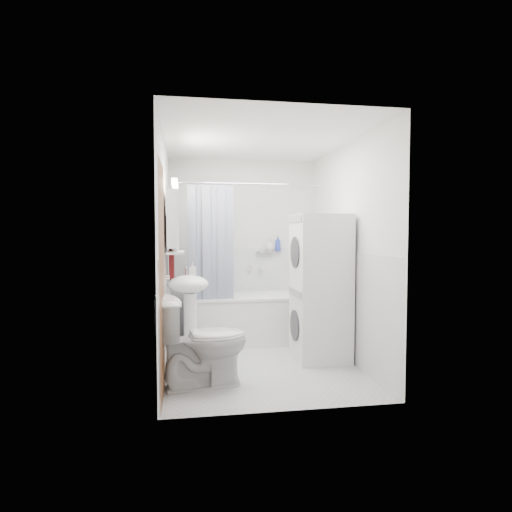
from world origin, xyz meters
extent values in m
plane|color=silver|center=(0.00, 0.00, 0.00)|extent=(2.60, 2.60, 0.00)
plane|color=silver|center=(0.00, 1.30, 1.20)|extent=(2.00, 0.00, 2.00)
plane|color=silver|center=(0.00, -1.30, 1.20)|extent=(2.00, 0.00, 2.00)
plane|color=silver|center=(-1.00, 0.00, 1.20)|extent=(0.00, 2.60, 2.60)
plane|color=silver|center=(1.00, 0.00, 1.20)|extent=(0.00, 2.60, 2.60)
plane|color=white|center=(0.00, 0.00, 2.40)|extent=(2.60, 2.60, 0.00)
plane|color=white|center=(0.00, 1.29, 0.60)|extent=(1.98, 0.00, 1.98)
plane|color=white|center=(-0.99, 0.00, 0.60)|extent=(0.00, 2.58, 2.58)
plane|color=white|center=(0.99, 0.00, 0.60)|extent=(0.00, 2.58, 2.58)
plane|color=brown|center=(-0.98, -0.88, 1.00)|extent=(0.00, 2.00, 2.00)
cylinder|color=silver|center=(-0.95, -0.55, 1.00)|extent=(0.04, 0.04, 0.04)
cube|color=white|center=(0.03, 0.92, 0.29)|extent=(1.58, 0.74, 0.58)
cube|color=white|center=(0.03, 0.92, 0.59)|extent=(1.60, 0.76, 0.03)
cube|color=silver|center=(0.03, 0.92, 0.48)|extent=(1.40, 0.56, 0.20)
cylinder|color=silver|center=(0.23, 1.25, 0.93)|extent=(0.04, 0.12, 0.04)
cylinder|color=silver|center=(0.03, 0.60, 2.00)|extent=(1.78, 0.02, 0.02)
cube|color=#132045|center=(-0.71, 0.60, 1.25)|extent=(0.10, 0.02, 1.45)
cube|color=#132045|center=(-0.62, 0.60, 1.25)|extent=(0.10, 0.02, 1.45)
cube|color=#132045|center=(-0.53, 0.60, 1.25)|extent=(0.10, 0.02, 1.45)
cube|color=#132045|center=(-0.44, 0.60, 1.25)|extent=(0.10, 0.02, 1.45)
cube|color=#132045|center=(-0.35, 0.60, 1.25)|extent=(0.10, 0.02, 1.45)
cube|color=#132045|center=(-0.26, 0.60, 1.25)|extent=(0.10, 0.02, 1.45)
ellipsoid|color=white|center=(-0.76, 0.17, 0.85)|extent=(0.44, 0.37, 0.20)
cylinder|color=white|center=(-0.74, 0.17, 0.38)|extent=(0.14, 0.14, 0.75)
cylinder|color=silver|center=(-0.78, 0.31, 0.97)|extent=(0.03, 0.03, 0.14)
cylinder|color=silver|center=(-0.78, 0.27, 1.03)|extent=(0.02, 0.10, 0.02)
cube|color=white|center=(-0.91, 0.10, 1.55)|extent=(0.12, 0.50, 0.60)
cube|color=white|center=(-0.84, 0.10, 1.55)|extent=(0.01, 0.47, 0.57)
cube|color=#FFEABF|center=(-0.89, 0.10, 1.93)|extent=(0.06, 0.45, 0.06)
cube|color=silver|center=(-0.89, 0.10, 1.20)|extent=(0.18, 0.54, 0.02)
cube|color=silver|center=(0.28, 1.24, 1.15)|extent=(0.22, 0.06, 0.02)
cube|color=maroon|center=(-0.94, 0.35, 1.26)|extent=(0.05, 0.32, 0.76)
cube|color=maroon|center=(-0.91, 0.35, 1.61)|extent=(0.03, 0.28, 0.08)
cylinder|color=silver|center=(-0.95, 0.35, 1.65)|extent=(0.02, 0.04, 0.02)
cube|color=white|center=(0.68, -0.01, 0.40)|extent=(0.57, 0.57, 0.80)
cylinder|color=#2D2D33|center=(0.39, -0.01, 0.39)|extent=(0.02, 0.34, 0.34)
cube|color=gray|center=(0.39, -0.01, 0.76)|extent=(0.01, 0.51, 0.08)
cube|color=white|center=(0.68, -0.01, 1.21)|extent=(0.57, 0.57, 0.80)
cylinder|color=#2D2D33|center=(0.39, -0.01, 1.20)|extent=(0.02, 0.34, 0.34)
cube|color=gray|center=(0.39, -0.01, 1.56)|extent=(0.01, 0.51, 0.08)
imported|color=white|center=(-0.64, -0.62, 0.41)|extent=(0.90, 0.60, 0.82)
imported|color=gray|center=(-0.71, 0.25, 0.95)|extent=(0.08, 0.17, 0.08)
imported|color=gray|center=(-0.89, -0.05, 1.25)|extent=(0.07, 0.18, 0.07)
imported|color=gray|center=(-0.89, 0.22, 1.26)|extent=(0.10, 0.09, 0.10)
imported|color=gray|center=(0.35, 1.24, 1.23)|extent=(0.13, 0.17, 0.13)
imported|color=#2B3EAE|center=(0.47, 1.24, 1.20)|extent=(0.08, 0.21, 0.08)
camera|label=1|loc=(-0.77, -4.52, 1.40)|focal=30.00mm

